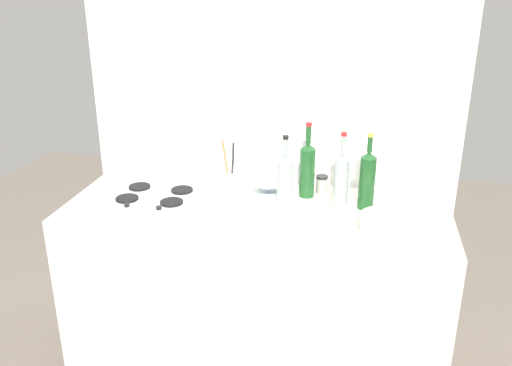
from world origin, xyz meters
TOP-DOWN VIEW (x-y plane):
  - ground_plane at (0.00, 0.00)m, footprint 6.00×6.00m
  - counter_block at (0.00, 0.00)m, footprint 1.80×0.70m
  - backsplash_panel at (0.00, 0.38)m, footprint 1.90×0.06m
  - stovetop_hob at (-0.50, -0.02)m, footprint 0.45×0.34m
  - plate_stack at (0.58, -0.15)m, footprint 0.21×0.21m
  - wine_bottle_leftmost at (0.13, 0.01)m, footprint 0.07×0.07m
  - wine_bottle_mid_left at (0.39, 0.04)m, footprint 0.07×0.07m
  - wine_bottle_mid_right at (0.22, 0.18)m, footprint 0.08×0.08m
  - wine_bottle_rightmost at (0.50, 0.09)m, footprint 0.08×0.08m
  - mixing_bowl at (0.02, 0.18)m, footprint 0.21×0.21m
  - butter_dish at (-0.02, -0.22)m, footprint 0.16×0.12m
  - utensil_crock at (-0.14, 0.07)m, footprint 0.10×0.10m
  - condiment_jar_front at (0.29, 0.23)m, footprint 0.06×0.06m

SIDE VIEW (x-z plane):
  - ground_plane at x=0.00m, z-range 0.00..0.00m
  - counter_block at x=0.00m, z-range 0.00..0.90m
  - stovetop_hob at x=-0.50m, z-range 0.89..0.93m
  - butter_dish at x=-0.02m, z-range 0.90..0.97m
  - mixing_bowl at x=0.02m, z-range 0.90..0.97m
  - plate_stack at x=0.58m, z-range 0.90..0.98m
  - condiment_jar_front at x=0.29m, z-range 0.90..0.99m
  - utensil_crock at x=-0.14m, z-range 0.82..1.13m
  - wine_bottle_leftmost at x=0.13m, z-range 0.86..1.22m
  - wine_bottle_mid_right at x=0.22m, z-range 0.86..1.23m
  - wine_bottle_rightmost at x=0.50m, z-range 0.86..1.23m
  - wine_bottle_mid_left at x=0.39m, z-range 0.86..1.23m
  - backsplash_panel at x=0.00m, z-range 0.00..2.49m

